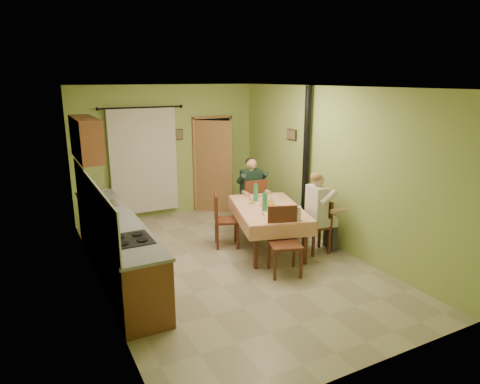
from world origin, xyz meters
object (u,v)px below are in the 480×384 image
dining_table (268,228)px  man_far (252,185)px  chair_far (252,214)px  stove_flue (305,182)px  chair_left (226,230)px  man_right (318,203)px  chair_right (317,236)px  chair_near (284,255)px

dining_table → man_far: 1.24m
chair_far → man_far: 0.59m
chair_far → stove_flue: 1.28m
dining_table → chair_left: bearing=160.4°
dining_table → man_right: bearing=-24.0°
man_right → chair_right: bearing=-90.0°
chair_near → man_far: bearing=-86.6°
chair_left → man_far: (0.89, 0.66, 0.59)m
chair_far → man_right: 1.77m
chair_far → chair_right: (0.39, -1.63, -0.00)m
chair_far → man_right: (0.38, -1.62, 0.59)m
chair_left → dining_table: bearing=74.8°
chair_far → man_far: (0.00, 0.02, 0.59)m
chair_far → chair_left: chair_far is taller
chair_near → chair_left: bearing=-58.6°
chair_far → chair_near: (-0.57, -2.06, 0.00)m
dining_table → stove_flue: bearing=34.4°
man_far → stove_flue: 1.07m
chair_far → dining_table: bearing=-98.5°
chair_right → chair_left: chair_left is taller
dining_table → chair_near: (-0.30, -0.98, -0.09)m
dining_table → chair_left: 0.76m
dining_table → stove_flue: (1.01, 0.34, 0.65)m
chair_right → man_far: 1.79m
stove_flue → man_far: bearing=133.9°
dining_table → chair_near: chair_near is taller
chair_far → chair_right: size_ratio=1.10×
dining_table → chair_right: size_ratio=2.21×
chair_left → man_far: size_ratio=0.70×
man_far → stove_flue: (0.73, -0.76, 0.15)m
dining_table → chair_right: chair_right is taller
dining_table → stove_flue: 1.24m
man_right → chair_far: bearing=18.7°
chair_right → man_far: (-0.39, 1.64, 0.59)m
dining_table → stove_flue: size_ratio=0.73×
man_far → stove_flue: bearing=-40.4°
chair_left → man_right: 1.71m
dining_table → chair_far: chair_far is taller
man_right → chair_near: bearing=120.4°
chair_near → chair_right: size_ratio=1.11×
chair_near → man_far: (0.57, 2.08, 0.59)m
man_far → chair_near: bearing=-99.7°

